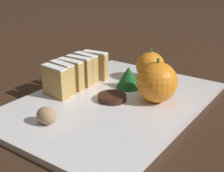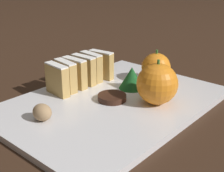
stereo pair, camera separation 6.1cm
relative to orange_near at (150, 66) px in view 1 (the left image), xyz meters
The scene contains 13 objects.
ground_plane 0.15m from the orange_near, 92.12° to the right, with size 6.00×6.00×0.00m, color #382316.
serving_platter 0.15m from the orange_near, 92.12° to the right, with size 0.31×0.44×0.01m.
stollen_slice_front 0.22m from the orange_near, 119.22° to the right, with size 0.06×0.02×0.06m.
stollen_slice_second 0.20m from the orange_near, 123.88° to the right, with size 0.06×0.03×0.06m.
stollen_slice_third 0.18m from the orange_near, 128.31° to the right, with size 0.06×0.02×0.06m.
stollen_slice_fourth 0.16m from the orange_near, 133.99° to the right, with size 0.06×0.02×0.06m.
stollen_slice_fifth 0.15m from the orange_near, 141.69° to the right, with size 0.06×0.02×0.06m.
stollen_slice_sixth 0.13m from the orange_near, 149.12° to the right, with size 0.06×0.03×0.06m.
orange_near is the anchor object (origin of this frame).
orange_far 0.12m from the orange_near, 55.22° to the right, with size 0.08×0.08×0.09m.
walnut 0.29m from the orange_near, 97.96° to the right, with size 0.04×0.03×0.03m.
chocolate_cookie 0.15m from the orange_near, 90.35° to the right, with size 0.06×0.06×0.01m.
evergreen_sprig 0.07m from the orange_near, 102.15° to the right, with size 0.05×0.05×0.05m.
Camera 1 is at (0.32, -0.46, 0.27)m, focal length 50.00 mm.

